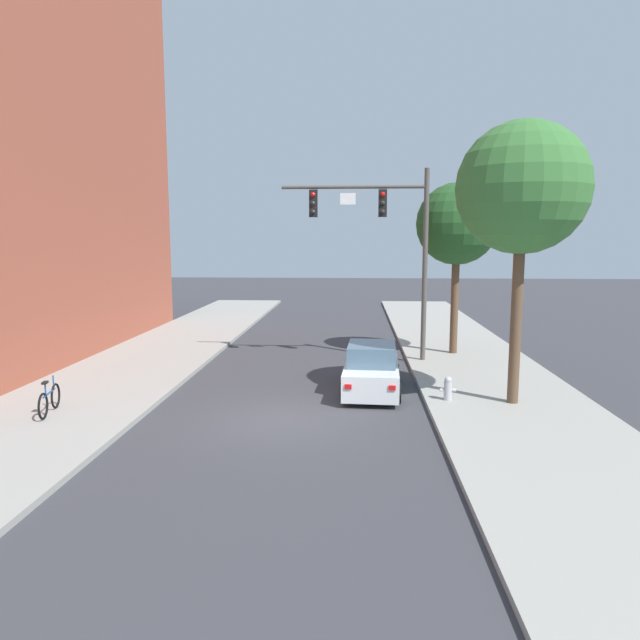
{
  "coord_description": "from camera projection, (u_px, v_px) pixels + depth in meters",
  "views": [
    {
      "loc": [
        1.84,
        -15.26,
        4.91
      ],
      "look_at": [
        0.59,
        5.62,
        2.0
      ],
      "focal_mm": 32.34,
      "sensor_mm": 36.0,
      "label": 1
    }
  ],
  "objects": [
    {
      "name": "ground_plane",
      "position": [
        286.0,
        420.0,
        15.87
      ],
      "size": [
        120.0,
        120.0,
        0.0
      ],
      "primitive_type": "plane",
      "color": "#38383D"
    },
    {
      "name": "sidewalk_left",
      "position": [
        58.0,
        413.0,
        16.24
      ],
      "size": [
        5.0,
        60.0,
        0.15
      ],
      "primitive_type": "cube",
      "color": "#99968E",
      "rests_on": "ground"
    },
    {
      "name": "sidewalk_right",
      "position": [
        527.0,
        421.0,
        15.47
      ],
      "size": [
        5.0,
        60.0,
        0.15
      ],
      "primitive_type": "cube",
      "color": "#99968E",
      "rests_on": "ground"
    },
    {
      "name": "traffic_signal_mast",
      "position": [
        385.0,
        230.0,
        22.49
      ],
      "size": [
        5.73,
        0.38,
        7.5
      ],
      "color": "#514C47",
      "rests_on": "sidewalk_right"
    },
    {
      "name": "car_lead_white",
      "position": [
        372.0,
        370.0,
        18.72
      ],
      "size": [
        1.99,
        4.31,
        1.6
      ],
      "color": "silver",
      "rests_on": "ground"
    },
    {
      "name": "bicycle_leaning",
      "position": [
        49.0,
        400.0,
        15.87
      ],
      "size": [
        0.4,
        1.75,
        0.98
      ],
      "color": "black",
      "rests_on": "sidewalk_left"
    },
    {
      "name": "fire_hydrant",
      "position": [
        448.0,
        388.0,
        17.24
      ],
      "size": [
        0.48,
        0.24,
        0.72
      ],
      "color": "#B2B2B7",
      "rests_on": "sidewalk_right"
    },
    {
      "name": "street_tree_nearest",
      "position": [
        522.0,
        189.0,
        16.17
      ],
      "size": [
        3.73,
        3.73,
        8.08
      ],
      "color": "brown",
      "rests_on": "sidewalk_right"
    },
    {
      "name": "street_tree_second",
      "position": [
        457.0,
        225.0,
        23.78
      ],
      "size": [
        3.38,
        3.38,
        7.11
      ],
      "color": "brown",
      "rests_on": "sidewalk_right"
    }
  ]
}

